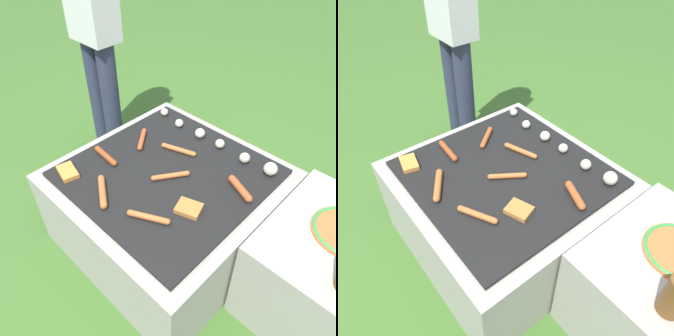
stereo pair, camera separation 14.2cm
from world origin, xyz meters
TOP-DOWN VIEW (x-y plane):
  - ground_plane at (0.00, 0.00)m, footprint 14.00×14.00m
  - grill at (0.00, 0.00)m, footprint 0.88×0.88m
  - side_ledge at (0.69, 0.17)m, footprint 0.48×0.57m
  - person_standing at (-0.81, 0.27)m, footprint 0.27×0.20m
  - sausage_mid_right at (-0.06, 0.13)m, footprint 0.17×0.07m
  - sausage_back_right at (-0.10, -0.28)m, footprint 0.16×0.12m
  - sausage_back_center at (0.04, -0.02)m, footprint 0.10×0.15m
  - sausage_back_left at (0.29, 0.12)m, footprint 0.15×0.08m
  - sausage_front_center at (-0.24, 0.07)m, footprint 0.11×0.13m
  - sausage_mid_left at (0.13, -0.24)m, footprint 0.16×0.09m
  - sausage_front_right at (-0.27, -0.13)m, footprint 0.17×0.04m
  - bread_slice_right at (-0.30, -0.31)m, footprint 0.12×0.09m
  - bread_slice_left at (0.21, -0.10)m, footprint 0.12×0.10m
  - mushroom_row at (0.08, 0.29)m, footprint 0.71×0.07m

SIDE VIEW (x-z plane):
  - ground_plane at x=0.00m, z-range 0.00..0.00m
  - grill at x=0.00m, z-range 0.00..0.45m
  - side_ledge at x=0.69m, z-range 0.00..0.45m
  - bread_slice_right at x=-0.30m, z-range 0.45..0.47m
  - bread_slice_left at x=0.21m, z-range 0.45..0.47m
  - sausage_back_center at x=0.04m, z-range 0.45..0.48m
  - sausage_mid_right at x=-0.06m, z-range 0.45..0.48m
  - sausage_mid_left at x=0.13m, z-range 0.45..0.48m
  - sausage_front_center at x=-0.24m, z-range 0.45..0.48m
  - sausage_front_right at x=-0.27m, z-range 0.45..0.48m
  - sausage_back_right at x=-0.10m, z-range 0.45..0.48m
  - sausage_back_left at x=0.29m, z-range 0.45..0.48m
  - mushroom_row at x=0.08m, z-range 0.45..0.51m
  - person_standing at x=-0.81m, z-range 0.11..1.66m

